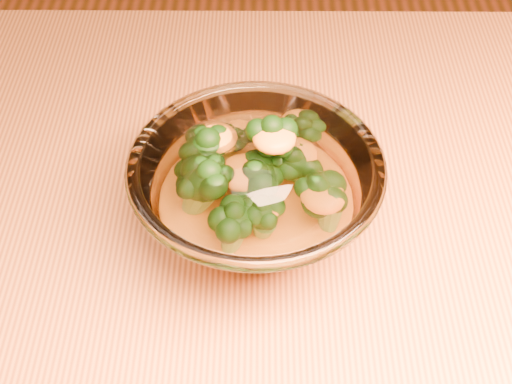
# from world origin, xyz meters

# --- Properties ---
(table) EXTENTS (1.20, 0.80, 0.75)m
(table) POSITION_xyz_m (0.00, 0.00, 0.65)
(table) COLOR #B77137
(table) RESTS_ON ground
(glass_bowl) EXTENTS (0.21, 0.21, 0.09)m
(glass_bowl) POSITION_xyz_m (-0.07, 0.06, 0.80)
(glass_bowl) COLOR white
(glass_bowl) RESTS_ON table
(cheese_sauce) EXTENTS (0.12, 0.12, 0.03)m
(cheese_sauce) POSITION_xyz_m (-0.07, 0.06, 0.78)
(cheese_sauce) COLOR orange
(cheese_sauce) RESTS_ON glass_bowl
(broccoli_heap) EXTENTS (0.15, 0.13, 0.08)m
(broccoli_heap) POSITION_xyz_m (-0.07, 0.06, 0.81)
(broccoli_heap) COLOR black
(broccoli_heap) RESTS_ON cheese_sauce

